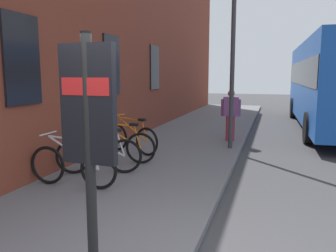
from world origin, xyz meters
The scene contains 11 objects.
ground centered at (6.00, -1.00, 0.00)m, with size 60.00×60.00×0.00m, color #38383A.
sidewalk_pavement centered at (8.00, 1.75, 0.06)m, with size 24.00×3.50×0.12m, color slate.
station_facade centered at (8.99, 3.80, 3.77)m, with size 22.00×0.65×7.54m.
bicycle_end_of_row centered at (2.11, 2.61, 0.51)m, with size 0.48×1.77×0.97m.
bicycle_by_door centered at (3.01, 2.56, 0.51)m, with size 0.72×1.69×0.97m.
bicycle_beside_lamp centered at (3.96, 2.56, 0.51)m, with size 0.48×1.77×0.97m.
bicycle_far_end centered at (4.93, 2.67, 0.51)m, with size 0.72×1.68×0.97m.
transit_info_sign centered at (-0.34, 0.81, 1.72)m, with size 0.12×0.55×2.40m.
city_bus centered at (11.56, -3.00, 1.92)m, with size 10.55×2.80×3.35m.
pedestrian_near_bus centered at (7.34, 0.44, 1.08)m, with size 0.31×0.59×1.57m.
street_lamp centered at (6.29, 0.30, 3.47)m, with size 0.28×0.28×5.72m.
Camera 1 is at (-3.08, -0.81, 2.14)m, focal length 36.46 mm.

